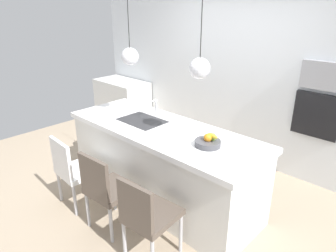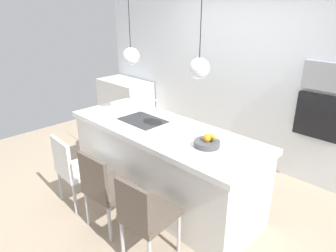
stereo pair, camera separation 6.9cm
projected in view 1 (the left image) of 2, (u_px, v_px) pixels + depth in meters
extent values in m
plane|color=tan|center=(162.00, 196.00, 3.83)|extent=(6.60, 6.60, 0.00)
cube|color=white|center=(240.00, 74.00, 4.46)|extent=(6.00, 0.10, 2.60)
cube|color=white|center=(162.00, 165.00, 3.67)|extent=(2.44, 0.85, 0.87)
cube|color=white|center=(162.00, 130.00, 3.50)|extent=(2.50, 0.91, 0.06)
cube|color=#2D2D30|center=(142.00, 121.00, 3.71)|extent=(0.56, 0.40, 0.02)
cylinder|color=silver|center=(156.00, 108.00, 3.82)|extent=(0.02, 0.02, 0.22)
cylinder|color=silver|center=(151.00, 101.00, 3.73)|extent=(0.02, 0.16, 0.02)
cylinder|color=#4C4C51|center=(208.00, 143.00, 3.03)|extent=(0.26, 0.26, 0.06)
sphere|color=olive|center=(212.00, 137.00, 3.02)|extent=(0.08, 0.08, 0.08)
sphere|color=orange|center=(208.00, 138.00, 3.00)|extent=(0.09, 0.09, 0.09)
ellipsoid|color=yellow|center=(213.00, 136.00, 3.00)|extent=(0.19, 0.12, 0.07)
cube|color=white|center=(122.00, 102.00, 6.07)|extent=(1.10, 0.60, 0.87)
cube|color=#9E9EA3|center=(324.00, 76.00, 3.59)|extent=(0.54, 0.08, 0.34)
cube|color=black|center=(317.00, 115.00, 3.78)|extent=(0.56, 0.08, 0.56)
cube|color=white|center=(80.00, 170.00, 3.58)|extent=(0.47, 0.46, 0.06)
cube|color=white|center=(61.00, 158.00, 3.36)|extent=(0.43, 0.06, 0.41)
cylinder|color=#B2B2B7|center=(104.00, 187.00, 3.65)|extent=(0.04, 0.04, 0.40)
cylinder|color=#B2B2B7|center=(88.00, 175.00, 3.91)|extent=(0.04, 0.04, 0.40)
cylinder|color=#B2B2B7|center=(75.00, 200.00, 3.41)|extent=(0.04, 0.04, 0.40)
cylinder|color=#B2B2B7|center=(60.00, 186.00, 3.67)|extent=(0.04, 0.04, 0.40)
cube|color=brown|center=(111.00, 189.00, 3.17)|extent=(0.47, 0.46, 0.06)
cube|color=brown|center=(94.00, 177.00, 2.94)|extent=(0.42, 0.07, 0.42)
cylinder|color=#B2B2B7|center=(137.00, 207.00, 3.28)|extent=(0.04, 0.04, 0.42)
cylinder|color=#B2B2B7|center=(114.00, 194.00, 3.50)|extent=(0.04, 0.04, 0.42)
cylinder|color=#B2B2B7|center=(111.00, 225.00, 3.01)|extent=(0.04, 0.04, 0.42)
cylinder|color=#B2B2B7|center=(88.00, 210.00, 3.23)|extent=(0.04, 0.04, 0.42)
cube|color=brown|center=(153.00, 215.00, 2.76)|extent=(0.45, 0.50, 0.06)
cube|color=brown|center=(135.00, 206.00, 2.52)|extent=(0.39, 0.07, 0.40)
cylinder|color=#B2B2B7|center=(181.00, 233.00, 2.90)|extent=(0.04, 0.04, 0.44)
cylinder|color=#B2B2B7|center=(153.00, 218.00, 3.10)|extent=(0.04, 0.04, 0.44)
cylinder|color=#B2B2B7|center=(125.00, 240.00, 2.80)|extent=(0.04, 0.04, 0.44)
sphere|color=silver|center=(130.00, 56.00, 3.54)|extent=(0.20, 0.20, 0.20)
cylinder|color=black|center=(128.00, 20.00, 3.39)|extent=(0.01, 0.01, 0.60)
sphere|color=silver|center=(200.00, 68.00, 2.87)|extent=(0.20, 0.20, 0.20)
cylinder|color=black|center=(201.00, 24.00, 2.72)|extent=(0.01, 0.01, 0.60)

